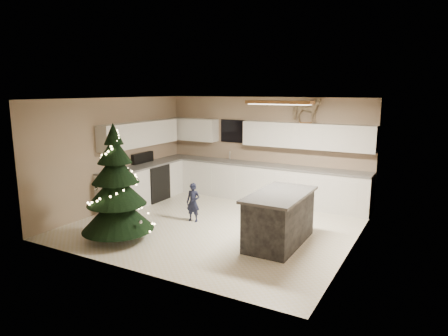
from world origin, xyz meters
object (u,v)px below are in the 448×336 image
(island, at_px, (279,218))
(bar_stool, at_px, (266,204))
(toddler, at_px, (193,202))
(rocking_horse, at_px, (307,110))
(christmas_tree, at_px, (116,193))

(island, bearing_deg, bar_stool, 134.50)
(toddler, distance_m, rocking_horse, 3.45)
(island, height_order, bar_stool, island)
(christmas_tree, relative_size, toddler, 2.64)
(bar_stool, distance_m, toddler, 1.61)
(rocking_horse, bearing_deg, christmas_tree, 142.02)
(island, distance_m, toddler, 2.09)
(bar_stool, bearing_deg, christmas_tree, -141.95)
(toddler, bearing_deg, rocking_horse, 47.72)
(rocking_horse, bearing_deg, island, -178.82)
(bar_stool, distance_m, rocking_horse, 2.80)
(christmas_tree, height_order, rocking_horse, rocking_horse)
(island, height_order, christmas_tree, christmas_tree)
(bar_stool, height_order, rocking_horse, rocking_horse)
(rocking_horse, bearing_deg, bar_stool, 170.60)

